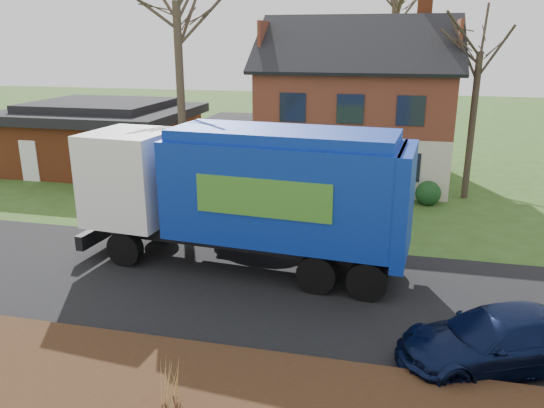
# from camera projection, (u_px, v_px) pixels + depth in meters

# --- Properties ---
(ground) EXTENTS (120.00, 120.00, 0.00)m
(ground) POSITION_uv_depth(u_px,v_px,m) (244.00, 286.00, 15.55)
(ground) COLOR #2F4A18
(ground) RESTS_ON ground
(road) EXTENTS (80.00, 7.00, 0.02)m
(road) POSITION_uv_depth(u_px,v_px,m) (244.00, 286.00, 15.55)
(road) COLOR black
(road) RESTS_ON ground
(mulch_verge) EXTENTS (80.00, 3.50, 0.30)m
(mulch_verge) POSITION_uv_depth(u_px,v_px,m) (171.00, 394.00, 10.58)
(mulch_verge) COLOR black
(mulch_verge) RESTS_ON ground
(main_house) EXTENTS (12.95, 8.95, 9.26)m
(main_house) POSITION_uv_depth(u_px,v_px,m) (347.00, 99.00, 26.97)
(main_house) COLOR beige
(main_house) RESTS_ON ground
(ranch_house) EXTENTS (9.80, 8.20, 3.70)m
(ranch_house) POSITION_uv_depth(u_px,v_px,m) (102.00, 135.00, 29.72)
(ranch_house) COLOR #9A4321
(ranch_house) RESTS_ON ground
(garbage_truck) EXTENTS (10.58, 3.65, 4.45)m
(garbage_truck) POSITION_uv_depth(u_px,v_px,m) (248.00, 189.00, 16.21)
(garbage_truck) COLOR black
(garbage_truck) RESTS_ON ground
(silver_sedan) EXTENTS (4.19, 1.78, 1.35)m
(silver_sedan) POSITION_uv_depth(u_px,v_px,m) (273.00, 223.00, 18.96)
(silver_sedan) COLOR #95979C
(silver_sedan) RESTS_ON ground
(navy_wagon) EXTENTS (4.86, 3.46, 1.31)m
(navy_wagon) POSITION_uv_depth(u_px,v_px,m) (498.00, 340.00, 11.59)
(navy_wagon) COLOR black
(navy_wagon) RESTS_ON ground
(tree_front_east) EXTENTS (3.33, 3.33, 9.24)m
(tree_front_east) POSITION_uv_depth(u_px,v_px,m) (483.00, 25.00, 22.11)
(tree_front_east) COLOR #3B2F23
(tree_front_east) RESTS_ON ground
(grass_clump_mid) EXTENTS (0.32, 0.27, 0.91)m
(grass_clump_mid) POSITION_uv_depth(u_px,v_px,m) (171.00, 382.00, 9.98)
(grass_clump_mid) COLOR tan
(grass_clump_mid) RESTS_ON mulch_verge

